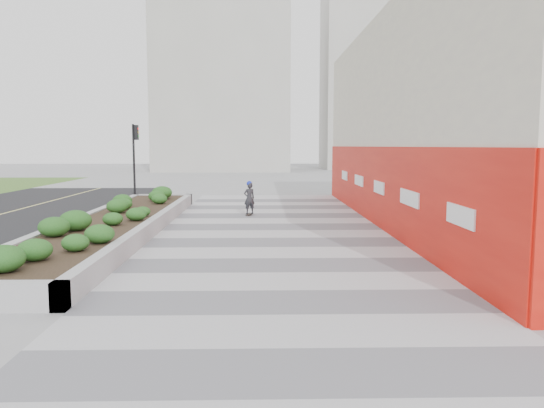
{
  "coord_description": "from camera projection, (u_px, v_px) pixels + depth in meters",
  "views": [
    {
      "loc": [
        -0.45,
        -11.44,
        3.03
      ],
      "look_at": [
        -0.06,
        6.11,
        1.1
      ],
      "focal_mm": 35.0,
      "sensor_mm": 36.0,
      "label": 1
    }
  ],
  "objects": [
    {
      "name": "ground",
      "position": [
        281.0,
        284.0,
        11.71
      ],
      "size": [
        160.0,
        160.0,
        0.0
      ],
      "primitive_type": "plane",
      "color": "gray",
      "rests_on": "ground"
    },
    {
      "name": "skateboarder",
      "position": [
        249.0,
        198.0,
        23.07
      ],
      "size": [
        0.59,
        0.74,
        1.52
      ],
      "rotation": [
        0.0,
        0.0,
        -0.17
      ],
      "color": "beige",
      "rests_on": "ground"
    },
    {
      "name": "planter",
      "position": [
        116.0,
        221.0,
        18.49
      ],
      "size": [
        3.0,
        18.0,
        0.9
      ],
      "color": "#9E9EA0",
      "rests_on": "ground"
    },
    {
      "name": "building",
      "position": [
        453.0,
        121.0,
        20.35
      ],
      "size": [
        6.04,
        24.08,
        8.0
      ],
      "color": "beige",
      "rests_on": "ground"
    },
    {
      "name": "traffic_signal_near",
      "position": [
        135.0,
        151.0,
        28.64
      ],
      "size": [
        0.33,
        0.28,
        4.2
      ],
      "color": "black",
      "rests_on": "ground"
    },
    {
      "name": "distant_bldg_north_l",
      "position": [
        223.0,
        89.0,
        65.16
      ],
      "size": [
        16.0,
        12.0,
        20.0
      ],
      "primitive_type": "cube",
      "color": "#ADAAA3",
      "rests_on": "ground"
    },
    {
      "name": "distant_bldg_north_r",
      "position": [
        376.0,
        78.0,
        70.35
      ],
      "size": [
        14.0,
        10.0,
        24.0
      ],
      "primitive_type": "cube",
      "color": "#ADAAA3",
      "rests_on": "ground"
    },
    {
      "name": "walkway",
      "position": [
        277.0,
        255.0,
        14.69
      ],
      "size": [
        8.0,
        36.0,
        0.01
      ],
      "primitive_type": "cube",
      "color": "#A8A8AD",
      "rests_on": "ground"
    },
    {
      "name": "manhole_cover",
      "position": [
        295.0,
        255.0,
        14.7
      ],
      "size": [
        0.44,
        0.44,
        0.01
      ],
      "primitive_type": "cylinder",
      "color": "#595654",
      "rests_on": "ground"
    }
  ]
}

